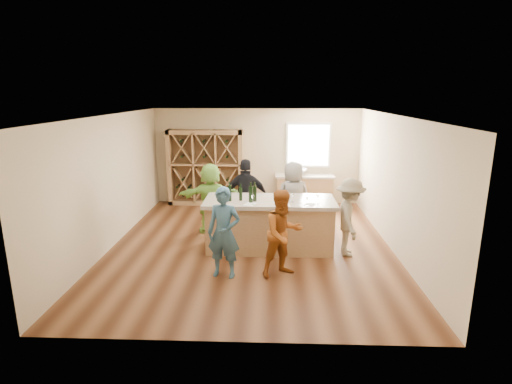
{
  "coord_description": "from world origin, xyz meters",
  "views": [
    {
      "loc": [
        0.42,
        -8.19,
        3.26
      ],
      "look_at": [
        0.1,
        0.2,
        1.15
      ],
      "focal_mm": 28.0,
      "sensor_mm": 36.0,
      "label": 1
    }
  ],
  "objects_px": {
    "wine_rack": "(206,168)",
    "person_far_left": "(211,198)",
    "person_far_mid": "(246,197)",
    "person_far_right": "(293,198)",
    "tasting_counter_base": "(270,226)",
    "person_near_right": "(283,233)",
    "wine_bottle_e": "(255,193)",
    "wine_bottle_a": "(230,193)",
    "wine_bottle_c": "(241,194)",
    "person_server": "(350,217)",
    "wine_bottle_d": "(251,194)",
    "sink": "(298,172)",
    "person_near_left": "(224,233)"
  },
  "relations": [
    {
      "from": "person_near_left",
      "to": "person_far_mid",
      "type": "xyz_separation_m",
      "value": [
        0.26,
        2.21,
        0.07
      ]
    },
    {
      "from": "person_server",
      "to": "person_far_right",
      "type": "relative_size",
      "value": 0.93
    },
    {
      "from": "person_server",
      "to": "wine_bottle_c",
      "type": "bearing_deg",
      "value": 89.15
    },
    {
      "from": "person_far_right",
      "to": "wine_rack",
      "type": "bearing_deg",
      "value": -63.23
    },
    {
      "from": "wine_rack",
      "to": "wine_bottle_d",
      "type": "relative_size",
      "value": 6.57
    },
    {
      "from": "wine_bottle_d",
      "to": "person_far_mid",
      "type": "height_order",
      "value": "person_far_mid"
    },
    {
      "from": "wine_bottle_c",
      "to": "person_far_mid",
      "type": "relative_size",
      "value": 0.15
    },
    {
      "from": "person_far_mid",
      "to": "person_far_right",
      "type": "bearing_deg",
      "value": -169.83
    },
    {
      "from": "tasting_counter_base",
      "to": "person_far_left",
      "type": "xyz_separation_m",
      "value": [
        -1.39,
        0.99,
        0.34
      ]
    },
    {
      "from": "wine_bottle_e",
      "to": "person_near_left",
      "type": "bearing_deg",
      "value": -111.95
    },
    {
      "from": "wine_rack",
      "to": "wine_bottle_d",
      "type": "distance_m",
      "value": 3.96
    },
    {
      "from": "wine_bottle_c",
      "to": "person_far_right",
      "type": "distance_m",
      "value": 1.6
    },
    {
      "from": "wine_bottle_a",
      "to": "person_near_right",
      "type": "distance_m",
      "value": 1.62
    },
    {
      "from": "wine_bottle_d",
      "to": "wine_bottle_e",
      "type": "height_order",
      "value": "wine_bottle_d"
    },
    {
      "from": "tasting_counter_base",
      "to": "wine_rack",
      "type": "bearing_deg",
      "value": 119.05
    },
    {
      "from": "person_near_left",
      "to": "wine_bottle_c",
      "type": "bearing_deg",
      "value": 91.1
    },
    {
      "from": "person_far_left",
      "to": "person_far_right",
      "type": "bearing_deg",
      "value": 174.87
    },
    {
      "from": "wine_bottle_d",
      "to": "person_far_mid",
      "type": "xyz_separation_m",
      "value": [
        -0.16,
        1.09,
        -0.35
      ]
    },
    {
      "from": "wine_bottle_d",
      "to": "person_near_right",
      "type": "xyz_separation_m",
      "value": [
        0.63,
        -1.04,
        -0.45
      ]
    },
    {
      "from": "wine_bottle_a",
      "to": "person_near_left",
      "type": "distance_m",
      "value": 1.28
    },
    {
      "from": "person_server",
      "to": "person_far_right",
      "type": "xyz_separation_m",
      "value": [
        -1.08,
        1.25,
        0.06
      ]
    },
    {
      "from": "tasting_counter_base",
      "to": "person_near_right",
      "type": "relative_size",
      "value": 1.62
    },
    {
      "from": "wine_bottle_c",
      "to": "person_server",
      "type": "relative_size",
      "value": 0.17
    },
    {
      "from": "tasting_counter_base",
      "to": "wine_bottle_a",
      "type": "height_order",
      "value": "wine_bottle_a"
    },
    {
      "from": "person_near_left",
      "to": "person_server",
      "type": "relative_size",
      "value": 1.04
    },
    {
      "from": "person_near_right",
      "to": "person_far_right",
      "type": "height_order",
      "value": "person_far_right"
    },
    {
      "from": "wine_bottle_d",
      "to": "person_server",
      "type": "xyz_separation_m",
      "value": [
        2.0,
        -0.04,
        -0.45
      ]
    },
    {
      "from": "wine_bottle_e",
      "to": "person_far_right",
      "type": "bearing_deg",
      "value": 52.2
    },
    {
      "from": "wine_rack",
      "to": "person_near_right",
      "type": "bearing_deg",
      "value": -65.43
    },
    {
      "from": "wine_bottle_c",
      "to": "wine_bottle_e",
      "type": "bearing_deg",
      "value": -4.76
    },
    {
      "from": "tasting_counter_base",
      "to": "wine_bottle_d",
      "type": "distance_m",
      "value": 0.87
    },
    {
      "from": "wine_bottle_a",
      "to": "person_far_left",
      "type": "height_order",
      "value": "person_far_left"
    },
    {
      "from": "wine_bottle_e",
      "to": "person_far_mid",
      "type": "xyz_separation_m",
      "value": [
        -0.24,
        0.97,
        -0.34
      ]
    },
    {
      "from": "wine_bottle_a",
      "to": "wine_bottle_c",
      "type": "xyz_separation_m",
      "value": [
        0.22,
        0.05,
        -0.02
      ]
    },
    {
      "from": "wine_rack",
      "to": "person_far_left",
      "type": "distance_m",
      "value": 2.5
    },
    {
      "from": "wine_rack",
      "to": "person_server",
      "type": "xyz_separation_m",
      "value": [
        3.52,
        -3.7,
        -0.3
      ]
    },
    {
      "from": "wine_bottle_d",
      "to": "person_near_left",
      "type": "xyz_separation_m",
      "value": [
        -0.42,
        -1.12,
        -0.42
      ]
    },
    {
      "from": "person_near_left",
      "to": "person_server",
      "type": "height_order",
      "value": "person_near_left"
    },
    {
      "from": "sink",
      "to": "person_server",
      "type": "bearing_deg",
      "value": -77.27
    },
    {
      "from": "wine_rack",
      "to": "wine_bottle_a",
      "type": "relative_size",
      "value": 6.76
    },
    {
      "from": "sink",
      "to": "person_near_right",
      "type": "xyz_separation_m",
      "value": [
        -0.55,
        -4.63,
        -0.21
      ]
    },
    {
      "from": "wine_bottle_c",
      "to": "wine_bottle_e",
      "type": "xyz_separation_m",
      "value": [
        0.29,
        -0.02,
        0.02
      ]
    },
    {
      "from": "wine_bottle_a",
      "to": "person_far_right",
      "type": "distance_m",
      "value": 1.81
    },
    {
      "from": "wine_rack",
      "to": "wine_bottle_e",
      "type": "distance_m",
      "value": 3.89
    },
    {
      "from": "wine_rack",
      "to": "person_near_right",
      "type": "xyz_separation_m",
      "value": [
        2.15,
        -4.7,
        -0.3
      ]
    },
    {
      "from": "tasting_counter_base",
      "to": "person_near_right",
      "type": "bearing_deg",
      "value": -79.04
    },
    {
      "from": "wine_rack",
      "to": "wine_bottle_e",
      "type": "relative_size",
      "value": 7.0
    },
    {
      "from": "tasting_counter_base",
      "to": "person_near_left",
      "type": "xyz_separation_m",
      "value": [
        -0.81,
        -1.36,
        0.33
      ]
    },
    {
      "from": "person_near_right",
      "to": "person_far_left",
      "type": "relative_size",
      "value": 0.96
    },
    {
      "from": "person_far_right",
      "to": "wine_bottle_e",
      "type": "bearing_deg",
      "value": 34.12
    }
  ]
}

